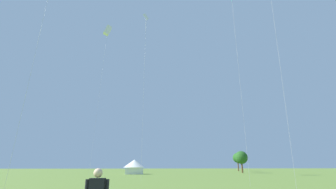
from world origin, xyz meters
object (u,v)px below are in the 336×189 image
Objects in this scene: kite_white_diamond at (146,24)px; festival_tent_right at (134,166)px; tree_distant_right at (241,158)px; kite_white_box at (108,31)px; tree_distant_left at (238,158)px.

festival_tent_right is (-0.90, 24.89, -22.27)m from kite_white_diamond.
kite_white_diamond is at bearing -132.14° from tree_distant_right.
tree_distant_right is (37.75, 10.37, -30.91)m from kite_white_box.
tree_distant_right is (28.78, 31.80, -20.00)m from kite_white_diamond.
tree_distant_left reaches higher than tree_distant_right.
kite_white_diamond is 5.24× the size of festival_tent_right.
festival_tent_right is at bearing -141.62° from tree_distant_left.
festival_tent_right is at bearing -166.89° from tree_distant_right.
tree_distant_right is at bearing -111.12° from tree_distant_left.
tree_distant_right is at bearing 15.37° from kite_white_box.
tree_distant_right is (29.68, 6.91, 2.28)m from festival_tent_right.
kite_white_diamond is at bearing -67.28° from kite_white_box.
kite_white_diamond is 25.66m from kite_white_box.
tree_distant_right reaches higher than festival_tent_right.
festival_tent_right is 0.76× the size of tree_distant_left.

